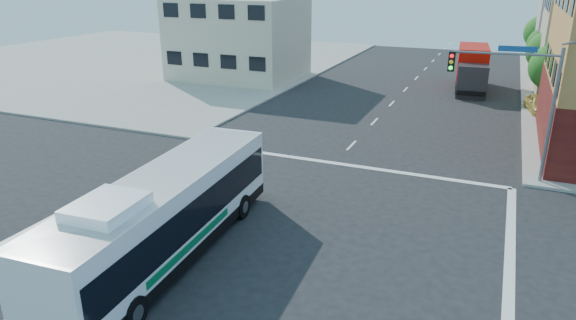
% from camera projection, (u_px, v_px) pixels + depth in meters
% --- Properties ---
extents(ground, '(120.00, 120.00, 0.00)m').
position_uv_depth(ground, '(264.00, 236.00, 21.39)').
color(ground, black).
rests_on(ground, ground).
extents(sidewalk_nw, '(50.00, 50.00, 0.15)m').
position_uv_depth(sidewalk_nw, '(132.00, 59.00, 64.42)').
color(sidewalk_nw, gray).
rests_on(sidewalk_nw, ground).
extents(building_west, '(12.06, 10.06, 8.00)m').
position_uv_depth(building_west, '(239.00, 39.00, 52.16)').
color(building_west, beige).
rests_on(building_west, ground).
extents(signal_mast_ne, '(7.91, 1.13, 8.07)m').
position_uv_depth(signal_mast_ne, '(518.00, 87.00, 25.54)').
color(signal_mast_ne, slate).
rests_on(signal_mast_ne, ground).
extents(street_tree_a, '(3.60, 3.60, 5.53)m').
position_uv_depth(street_tree_a, '(555.00, 65.00, 39.95)').
color(street_tree_a, '#362113').
rests_on(street_tree_a, ground).
extents(street_tree_b, '(3.80, 3.80, 5.79)m').
position_uv_depth(street_tree_b, '(550.00, 49.00, 46.82)').
color(street_tree_b, '#362113').
rests_on(street_tree_b, ground).
extents(street_tree_c, '(3.40, 3.40, 5.29)m').
position_uv_depth(street_tree_c, '(545.00, 42.00, 53.83)').
color(street_tree_c, '#362113').
rests_on(street_tree_c, ground).
extents(street_tree_d, '(4.00, 4.00, 6.03)m').
position_uv_depth(street_tree_d, '(543.00, 31.00, 60.61)').
color(street_tree_d, '#362113').
rests_on(street_tree_d, ground).
extents(transit_bus, '(3.44, 12.74, 3.73)m').
position_uv_depth(transit_bus, '(166.00, 214.00, 19.23)').
color(transit_bus, black).
rests_on(transit_bus, ground).
extents(box_truck, '(3.30, 8.89, 3.91)m').
position_uv_depth(box_truck, '(472.00, 70.00, 47.41)').
color(box_truck, '#26262B').
rests_on(box_truck, ground).
extents(parked_car, '(2.47, 4.40, 1.41)m').
position_uv_depth(parked_car, '(540.00, 104.00, 39.93)').
color(parked_car, gold).
rests_on(parked_car, ground).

